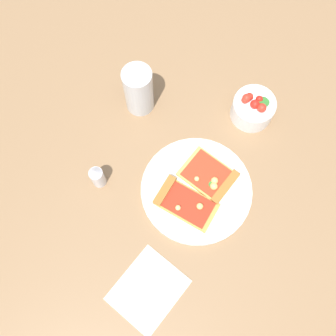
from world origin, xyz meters
name	(u,v)px	position (x,y,z in m)	size (l,w,h in m)	color
ground_plane	(194,170)	(0.00, 0.00, 0.00)	(2.40, 2.40, 0.00)	#93704C
plate	(196,190)	(-0.03, -0.04, 0.01)	(0.27, 0.27, 0.01)	white
pizza_slice_near	(183,202)	(-0.08, -0.05, 0.02)	(0.12, 0.16, 0.02)	gold
pizza_slice_far	(211,177)	(0.01, -0.05, 0.02)	(0.12, 0.14, 0.02)	#E5B256
salad_bowl	(253,108)	(0.22, 0.02, 0.04)	(0.11, 0.11, 0.08)	white
soda_glass	(139,91)	(0.01, 0.23, 0.06)	(0.07, 0.07, 0.14)	silver
paper_napkin	(148,290)	(-0.27, -0.15, 0.00)	(0.16, 0.13, 0.00)	silver
pepper_shaker	(97,177)	(-0.20, 0.13, 0.04)	(0.03, 0.03, 0.08)	silver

